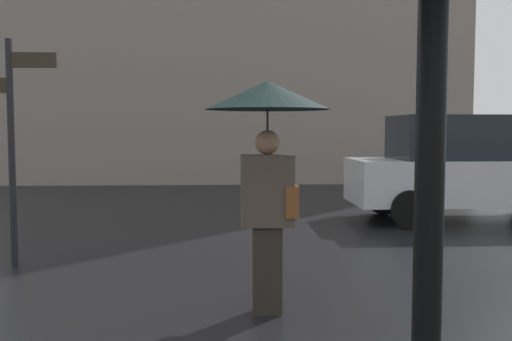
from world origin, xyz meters
TOP-DOWN VIEW (x-y plane):
  - pedestrian_with_umbrella at (0.20, 2.40)m, footprint 1.10×1.10m
  - parked_car_left at (4.24, 7.52)m, footprint 4.43×1.84m
  - street_signpost at (-2.74, 4.40)m, footprint 1.08×0.08m

SIDE VIEW (x-z plane):
  - parked_car_left at x=4.24m, z-range 0.01..1.91m
  - street_signpost at x=-2.74m, z-range 0.30..3.02m
  - pedestrian_with_umbrella at x=0.20m, z-range 0.63..2.70m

